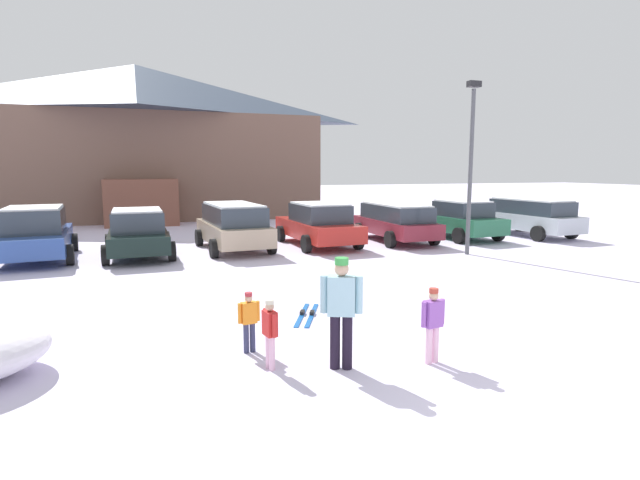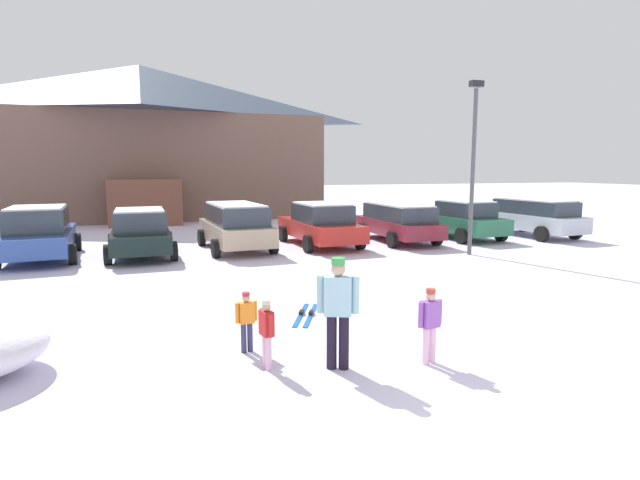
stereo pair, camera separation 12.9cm
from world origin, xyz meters
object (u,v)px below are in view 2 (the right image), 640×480
(skier_child_in_purple_jacket, at_px, (430,321))
(parked_maroon_van, at_px, (398,221))
(parked_red_sedan, at_px, (320,224))
(pair_of_skis, at_px, (306,314))
(ski_lodge, at_px, (142,141))
(skier_child_in_orange_jacket, at_px, (246,318))
(lamp_post, at_px, (473,159))
(parked_silver_wagon, at_px, (533,216))
(skier_adult_in_blue_parka, at_px, (338,307))
(parked_beige_suv, at_px, (235,225))
(parked_green_coupe, at_px, (463,219))
(parked_black_sedan, at_px, (140,232))
(parked_blue_hatchback, at_px, (39,233))
(skier_child_in_red_jacket, at_px, (267,330))

(skier_child_in_purple_jacket, bearing_deg, parked_maroon_van, 65.04)
(parked_red_sedan, bearing_deg, pair_of_skis, -110.19)
(ski_lodge, bearing_deg, parked_maroon_van, -56.77)
(parked_maroon_van, bearing_deg, skier_child_in_orange_jacket, -127.69)
(skier_child_in_orange_jacket, height_order, lamp_post, lamp_post)
(pair_of_skis, bearing_deg, parked_red_sedan, 69.81)
(parked_silver_wagon, height_order, skier_adult_in_blue_parka, skier_adult_in_blue_parka)
(parked_beige_suv, relative_size, parked_green_coupe, 1.12)
(parked_green_coupe, xyz_separation_m, skier_child_in_purple_jacket, (-8.41, -11.53, -0.16))
(ski_lodge, distance_m, parked_red_sedan, 16.79)
(parked_silver_wagon, bearing_deg, skier_adult_in_blue_parka, -140.12)
(skier_child_in_purple_jacket, relative_size, lamp_post, 0.20)
(parked_beige_suv, relative_size, parked_red_sedan, 0.96)
(parked_red_sedan, xyz_separation_m, skier_child_in_orange_jacket, (-4.67, -10.29, -0.28))
(pair_of_skis, distance_m, lamp_post, 9.57)
(parked_maroon_van, xyz_separation_m, skier_child_in_orange_jacket, (-7.96, -10.30, -0.29))
(parked_silver_wagon, relative_size, lamp_post, 0.82)
(parked_black_sedan, distance_m, lamp_post, 11.45)
(parked_silver_wagon, bearing_deg, pair_of_skis, -147.24)
(skier_adult_in_blue_parka, bearing_deg, parked_beige_suv, 88.63)
(pair_of_skis, bearing_deg, parked_green_coupe, 42.07)
(parked_blue_hatchback, xyz_separation_m, skier_child_in_orange_jacket, (4.91, -10.32, -0.31))
(parked_blue_hatchback, distance_m, parked_silver_wagon, 19.19)
(parked_blue_hatchback, relative_size, pair_of_skis, 2.98)
(parked_maroon_van, distance_m, skier_child_in_red_jacket, 13.54)
(parked_beige_suv, distance_m, parked_green_coupe, 9.53)
(ski_lodge, xyz_separation_m, parked_silver_wagon, (16.15, -15.41, -3.74))
(parked_blue_hatchback, height_order, parked_maroon_van, parked_blue_hatchback)
(parked_green_coupe, bearing_deg, skier_adult_in_blue_parka, -130.98)
(skier_adult_in_blue_parka, height_order, pair_of_skis, skier_adult_in_blue_parka)
(parked_silver_wagon, xyz_separation_m, lamp_post, (-5.38, -3.12, 2.36))
(parked_maroon_van, height_order, skier_child_in_red_jacket, parked_maroon_van)
(pair_of_skis, bearing_deg, parked_maroon_van, 53.22)
(parked_beige_suv, relative_size, skier_adult_in_blue_parka, 2.81)
(ski_lodge, distance_m, lamp_post, 21.47)
(skier_adult_in_blue_parka, bearing_deg, ski_lodge, 96.53)
(skier_adult_in_blue_parka, bearing_deg, pair_of_skis, 83.05)
(skier_child_in_red_jacket, xyz_separation_m, skier_child_in_orange_jacket, (-0.16, 0.77, -0.03))
(parked_green_coupe, bearing_deg, parked_beige_suv, 179.34)
(skier_child_in_red_jacket, bearing_deg, parked_red_sedan, 67.83)
(parked_green_coupe, height_order, lamp_post, lamp_post)
(parked_green_coupe, height_order, skier_adult_in_blue_parka, skier_adult_in_blue_parka)
(parked_beige_suv, relative_size, skier_child_in_red_jacket, 4.47)
(skier_child_in_purple_jacket, distance_m, skier_child_in_orange_jacket, 2.87)
(skier_child_in_purple_jacket, xyz_separation_m, lamp_post, (6.37, 8.10, 2.59))
(lamp_post, bearing_deg, parked_blue_hatchback, 165.56)
(parked_blue_hatchback, xyz_separation_m, parked_green_coupe, (15.86, -0.13, -0.05))
(ski_lodge, relative_size, pair_of_skis, 13.26)
(parked_blue_hatchback, height_order, skier_child_in_red_jacket, parked_blue_hatchback)
(parked_beige_suv, relative_size, skier_child_in_orange_jacket, 4.73)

